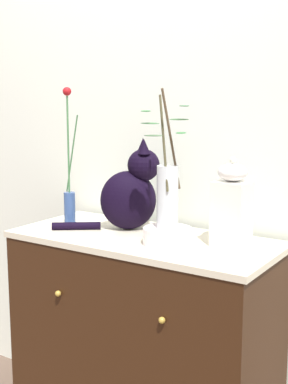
% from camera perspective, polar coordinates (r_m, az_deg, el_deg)
% --- Properties ---
extents(wall_back, '(4.40, 0.08, 2.60)m').
position_cam_1_polar(wall_back, '(2.38, 4.21, 5.18)').
color(wall_back, white).
rests_on(wall_back, ground_plane).
extents(sideboard, '(1.07, 0.51, 0.95)m').
position_cam_1_polar(sideboard, '(2.33, -0.00, -16.01)').
color(sideboard, black).
rests_on(sideboard, ground_plane).
extents(cat_sitting, '(0.41, 0.34, 0.38)m').
position_cam_1_polar(cat_sitting, '(2.26, -1.39, -0.03)').
color(cat_sitting, black).
rests_on(cat_sitting, sideboard).
extents(vase_slim_green, '(0.08, 0.05, 0.59)m').
position_cam_1_polar(vase_slim_green, '(2.37, -7.76, 0.17)').
color(vase_slim_green, '#324D85').
rests_on(vase_slim_green, sideboard).
extents(bowl_porcelain, '(0.18, 0.18, 0.06)m').
position_cam_1_polar(bowl_porcelain, '(2.05, 2.45, -4.63)').
color(bowl_porcelain, white).
rests_on(bowl_porcelain, sideboard).
extents(vase_glass_clear, '(0.21, 0.17, 0.52)m').
position_cam_1_polar(vase_glass_clear, '(2.01, 2.47, 0.09)').
color(vase_glass_clear, silver).
rests_on(vase_glass_clear, bowl_porcelain).
extents(jar_lidded_porcelain, '(0.12, 0.12, 0.33)m').
position_cam_1_polar(jar_lidded_porcelain, '(2.03, 9.19, -1.47)').
color(jar_lidded_porcelain, silver).
rests_on(jar_lidded_porcelain, sideboard).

